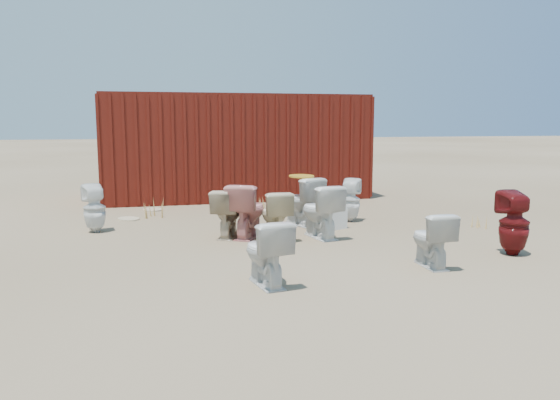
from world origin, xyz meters
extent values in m
plane|color=brown|center=(0.00, 0.00, 0.00)|extent=(100.00, 100.00, 0.00)
cube|color=#43110B|center=(0.00, 5.20, 1.20)|extent=(6.00, 2.40, 2.40)
imported|color=silver|center=(-0.80, -2.05, 0.37)|extent=(0.53, 0.79, 0.74)
imported|color=#D7817C|center=(-0.55, 0.47, 0.43)|extent=(0.82, 0.96, 0.85)
imported|color=white|center=(0.54, 0.18, 0.42)|extent=(0.61, 0.89, 0.83)
imported|color=#5E1011|center=(2.74, -1.49, 0.44)|extent=(0.41, 0.42, 0.87)
imported|color=silver|center=(1.35, -1.78, 0.35)|extent=(0.40, 0.69, 0.69)
imported|color=white|center=(-2.90, 1.44, 0.39)|extent=(0.45, 0.46, 0.79)
imported|color=beige|center=(-0.17, 0.23, 0.38)|extent=(0.43, 0.74, 0.75)
imported|color=beige|center=(-0.86, 0.56, 0.38)|extent=(0.64, 0.84, 0.76)
imported|color=silver|center=(0.53, 1.23, 0.42)|extent=(0.74, 0.94, 0.85)
imported|color=white|center=(1.49, 1.37, 0.39)|extent=(0.49, 0.49, 0.78)
ellipsoid|color=gold|center=(0.53, 1.23, 0.86)|extent=(0.43, 0.54, 0.02)
cube|color=white|center=(0.94, 0.75, 0.17)|extent=(0.54, 0.40, 0.35)
ellipsoid|color=#C2AC8D|center=(-1.97, 3.50, 0.01)|extent=(0.45, 0.55, 0.02)
ellipsoid|color=#C7B890|center=(-2.41, 2.51, 0.01)|extent=(0.54, 0.58, 0.02)
cone|color=tan|center=(-1.95, 2.62, 0.16)|extent=(0.36, 0.36, 0.32)
cone|color=tan|center=(0.13, 2.93, 0.14)|extent=(0.32, 0.32, 0.29)
cone|color=tan|center=(1.70, 2.80, 0.14)|extent=(0.36, 0.36, 0.28)
cone|color=tan|center=(-0.62, 3.30, 0.14)|extent=(0.30, 0.30, 0.29)
cone|color=tan|center=(1.22, 3.37, 0.16)|extent=(0.34, 0.34, 0.32)
cone|color=tan|center=(3.34, 0.31, 0.10)|extent=(0.28, 0.28, 0.21)
camera|label=1|loc=(-2.02, -7.77, 1.80)|focal=35.00mm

